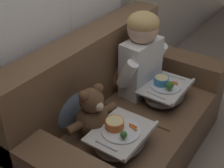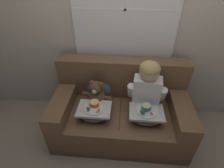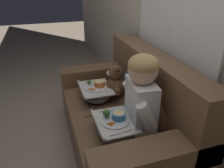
{
  "view_description": "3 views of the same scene",
  "coord_description": "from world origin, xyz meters",
  "views": [
    {
      "loc": [
        -1.49,
        -0.89,
        1.75
      ],
      "look_at": [
        -0.11,
        0.05,
        0.69
      ],
      "focal_mm": 50.0,
      "sensor_mm": 36.0,
      "label": 1
    },
    {
      "loc": [
        0.03,
        -1.56,
        1.94
      ],
      "look_at": [
        -0.12,
        0.14,
        0.68
      ],
      "focal_mm": 28.0,
      "sensor_mm": 36.0,
      "label": 2
    },
    {
      "loc": [
        1.61,
        -0.59,
        1.52
      ],
      "look_at": [
        -0.06,
        -0.04,
        0.66
      ],
      "focal_mm": 35.0,
      "sensor_mm": 36.0,
      "label": 3
    }
  ],
  "objects": [
    {
      "name": "throw_pillow_behind_teddy",
      "position": [
        -0.3,
        0.25,
        0.58
      ],
      "size": [
        0.37,
        0.18,
        0.39
      ],
      "color": "slate",
      "rests_on": "couch"
    },
    {
      "name": "lap_tray_teddy",
      "position": [
        -0.3,
        -0.14,
        0.48
      ],
      "size": [
        0.38,
        0.3,
        0.19
      ],
      "color": "slate",
      "rests_on": "teddy_bear"
    },
    {
      "name": "wall_back_with_window",
      "position": [
        0.0,
        0.5,
        1.31
      ],
      "size": [
        8.0,
        0.08,
        2.6
      ],
      "color": "beige",
      "rests_on": "ground_plane"
    },
    {
      "name": "ground_plane",
      "position": [
        0.0,
        0.0,
        0.0
      ],
      "size": [
        14.0,
        14.0,
        0.0
      ],
      "primitive_type": "plane",
      "color": "tan"
    },
    {
      "name": "throw_pillow_behind_child",
      "position": [
        0.3,
        0.25,
        0.58
      ],
      "size": [
        0.36,
        0.18,
        0.38
      ],
      "color": "#B2754C",
      "rests_on": "couch"
    },
    {
      "name": "couch",
      "position": [
        0.0,
        0.07,
        0.33
      ],
      "size": [
        1.63,
        0.88,
        0.92
      ],
      "color": "brown",
      "rests_on": "ground_plane"
    },
    {
      "name": "lap_tray_child",
      "position": [
        0.3,
        -0.14,
        0.48
      ],
      "size": [
        0.39,
        0.29,
        0.2
      ],
      "color": "slate",
      "rests_on": "child_figure"
    },
    {
      "name": "teddy_bear",
      "position": [
        -0.3,
        0.07,
        0.56
      ],
      "size": [
        0.38,
        0.27,
        0.35
      ],
      "color": "brown",
      "rests_on": "couch"
    },
    {
      "name": "child_figure",
      "position": [
        0.3,
        0.07,
        0.76
      ],
      "size": [
        0.46,
        0.24,
        0.64
      ],
      "color": "white",
      "rests_on": "couch"
    }
  ]
}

